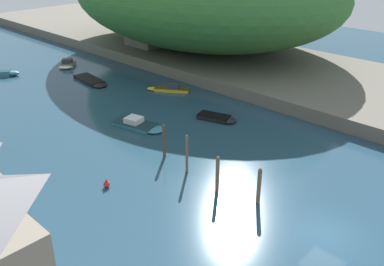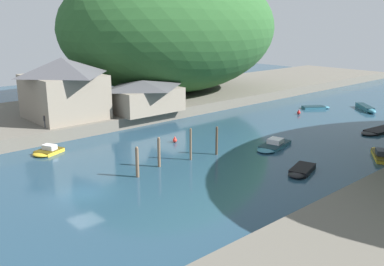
{
  "view_description": "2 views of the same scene",
  "coord_description": "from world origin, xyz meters",
  "px_view_note": "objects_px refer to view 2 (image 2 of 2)",
  "views": [
    {
      "loc": [
        -22.79,
        -9.31,
        18.45
      ],
      "look_at": [
        0.63,
        13.15,
        3.0
      ],
      "focal_mm": 40.0,
      "sensor_mm": 36.0,
      "label": 1
    },
    {
      "loc": [
        31.03,
        -15.53,
        14.24
      ],
      "look_at": [
        -2.8,
        14.74,
        2.07
      ],
      "focal_mm": 40.0,
      "sensor_mm": 36.0,
      "label": 2
    }
  ],
  "objects_px": {
    "boat_far_right_bank": "(273,145)",
    "waterfront_building": "(64,87)",
    "boat_red_skiff": "(301,171)",
    "boathouse_shed": "(143,95)",
    "channel_buoy_far": "(299,112)",
    "person_by_boathouse": "(155,104)",
    "boat_far_upstream": "(47,151)",
    "boat_white_cruiser": "(367,109)",
    "channel_buoy_near": "(175,140)",
    "person_on_quay": "(45,120)",
    "boat_mid_channel": "(317,107)",
    "boat_cabin_cruiser": "(378,131)",
    "boat_small_dinghy": "(379,154)"
  },
  "relations": [
    {
      "from": "waterfront_building",
      "to": "boat_far_right_bank",
      "type": "distance_m",
      "value": 27.93
    },
    {
      "from": "boat_small_dinghy",
      "to": "boat_red_skiff",
      "type": "height_order",
      "value": "boat_small_dinghy"
    },
    {
      "from": "waterfront_building",
      "to": "boat_mid_channel",
      "type": "bearing_deg",
      "value": 67.8
    },
    {
      "from": "boat_far_right_bank",
      "to": "person_by_boathouse",
      "type": "relative_size",
      "value": 3.61
    },
    {
      "from": "boat_small_dinghy",
      "to": "channel_buoy_far",
      "type": "height_order",
      "value": "boat_small_dinghy"
    },
    {
      "from": "waterfront_building",
      "to": "boat_cabin_cruiser",
      "type": "height_order",
      "value": "waterfront_building"
    },
    {
      "from": "boat_mid_channel",
      "to": "channel_buoy_near",
      "type": "bearing_deg",
      "value": -55.86
    },
    {
      "from": "boat_white_cruiser",
      "to": "boat_mid_channel",
      "type": "bearing_deg",
      "value": -12.42
    },
    {
      "from": "boat_cabin_cruiser",
      "to": "channel_buoy_far",
      "type": "bearing_deg",
      "value": 0.01
    },
    {
      "from": "boat_small_dinghy",
      "to": "boat_far_right_bank",
      "type": "distance_m",
      "value": 11.18
    },
    {
      "from": "boat_far_right_bank",
      "to": "boat_mid_channel",
      "type": "relative_size",
      "value": 1.33
    },
    {
      "from": "boat_far_right_bank",
      "to": "boat_cabin_cruiser",
      "type": "distance_m",
      "value": 16.35
    },
    {
      "from": "boat_cabin_cruiser",
      "to": "boat_red_skiff",
      "type": "height_order",
      "value": "boat_red_skiff"
    },
    {
      "from": "boat_far_right_bank",
      "to": "channel_buoy_near",
      "type": "distance_m",
      "value": 11.5
    },
    {
      "from": "boat_far_right_bank",
      "to": "waterfront_building",
      "type": "bearing_deg",
      "value": 15.99
    },
    {
      "from": "person_on_quay",
      "to": "boat_red_skiff",
      "type": "bearing_deg",
      "value": -80.12
    },
    {
      "from": "boat_red_skiff",
      "to": "person_by_boathouse",
      "type": "xyz_separation_m",
      "value": [
        -26.51,
        2.76,
        2.24
      ]
    },
    {
      "from": "boathouse_shed",
      "to": "person_by_boathouse",
      "type": "height_order",
      "value": "boathouse_shed"
    },
    {
      "from": "boat_white_cruiser",
      "to": "channel_buoy_near",
      "type": "relative_size",
      "value": 7.13
    },
    {
      "from": "boat_red_skiff",
      "to": "boat_white_cruiser",
      "type": "distance_m",
      "value": 33.63
    },
    {
      "from": "boat_red_skiff",
      "to": "channel_buoy_far",
      "type": "bearing_deg",
      "value": -71.96
    },
    {
      "from": "waterfront_building",
      "to": "person_on_quay",
      "type": "relative_size",
      "value": 6.01
    },
    {
      "from": "waterfront_building",
      "to": "boat_small_dinghy",
      "type": "bearing_deg",
      "value": 30.13
    },
    {
      "from": "boathouse_shed",
      "to": "boat_white_cruiser",
      "type": "xyz_separation_m",
      "value": [
        18.07,
        30.68,
        -3.39
      ]
    },
    {
      "from": "boat_far_right_bank",
      "to": "boat_mid_channel",
      "type": "xyz_separation_m",
      "value": [
        -8.9,
        23.01,
        -0.08
      ]
    },
    {
      "from": "boat_red_skiff",
      "to": "boat_far_upstream",
      "type": "relative_size",
      "value": 1.2
    },
    {
      "from": "person_on_quay",
      "to": "channel_buoy_far",
      "type": "bearing_deg",
      "value": -34.78
    },
    {
      "from": "person_on_quay",
      "to": "boat_far_right_bank",
      "type": "bearing_deg",
      "value": -64.46
    },
    {
      "from": "person_by_boathouse",
      "to": "boathouse_shed",
      "type": "bearing_deg",
      "value": 133.09
    },
    {
      "from": "boat_mid_channel",
      "to": "person_by_boathouse",
      "type": "xyz_separation_m",
      "value": [
        -10.62,
        -25.03,
        2.29
      ]
    },
    {
      "from": "boathouse_shed",
      "to": "boat_cabin_cruiser",
      "type": "height_order",
      "value": "boathouse_shed"
    },
    {
      "from": "person_by_boathouse",
      "to": "channel_buoy_far",
      "type": "bearing_deg",
      "value": -32.94
    },
    {
      "from": "boat_red_skiff",
      "to": "boat_mid_channel",
      "type": "xyz_separation_m",
      "value": [
        -15.89,
        27.79,
        -0.05
      ]
    },
    {
      "from": "boathouse_shed",
      "to": "channel_buoy_far",
      "type": "xyz_separation_m",
      "value": [
        12.44,
        20.26,
        -3.43
      ]
    },
    {
      "from": "boat_cabin_cruiser",
      "to": "boat_red_skiff",
      "type": "relative_size",
      "value": 1.47
    },
    {
      "from": "boat_far_upstream",
      "to": "person_by_boathouse",
      "type": "relative_size",
      "value": 2.25
    },
    {
      "from": "boat_small_dinghy",
      "to": "channel_buoy_near",
      "type": "height_order",
      "value": "boat_small_dinghy"
    },
    {
      "from": "boat_mid_channel",
      "to": "boathouse_shed",
      "type": "bearing_deg",
      "value": -79.62
    },
    {
      "from": "boat_far_right_bank",
      "to": "boat_far_upstream",
      "type": "distance_m",
      "value": 25.12
    },
    {
      "from": "channel_buoy_far",
      "to": "boat_mid_channel",
      "type": "bearing_deg",
      "value": 95.92
    },
    {
      "from": "boat_far_right_bank",
      "to": "channel_buoy_near",
      "type": "height_order",
      "value": "boat_far_right_bank"
    },
    {
      "from": "waterfront_building",
      "to": "boathouse_shed",
      "type": "relative_size",
      "value": 0.99
    },
    {
      "from": "boat_far_upstream",
      "to": "channel_buoy_far",
      "type": "relative_size",
      "value": 4.7
    },
    {
      "from": "boat_far_right_bank",
      "to": "person_on_quay",
      "type": "xyz_separation_m",
      "value": [
        -20.43,
        -17.81,
        2.21
      ]
    },
    {
      "from": "waterfront_building",
      "to": "boat_small_dinghy",
      "type": "relative_size",
      "value": 1.97
    },
    {
      "from": "waterfront_building",
      "to": "boat_small_dinghy",
      "type": "height_order",
      "value": "waterfront_building"
    },
    {
      "from": "channel_buoy_near",
      "to": "channel_buoy_far",
      "type": "distance_m",
      "value": 24.0
    },
    {
      "from": "boat_small_dinghy",
      "to": "person_by_boathouse",
      "type": "bearing_deg",
      "value": 161.3
    },
    {
      "from": "boat_white_cruiser",
      "to": "channel_buoy_near",
      "type": "xyz_separation_m",
      "value": [
        -6.5,
        -34.41,
        -0.06
      ]
    },
    {
      "from": "boat_far_right_bank",
      "to": "boat_red_skiff",
      "type": "relative_size",
      "value": 1.34
    }
  ]
}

